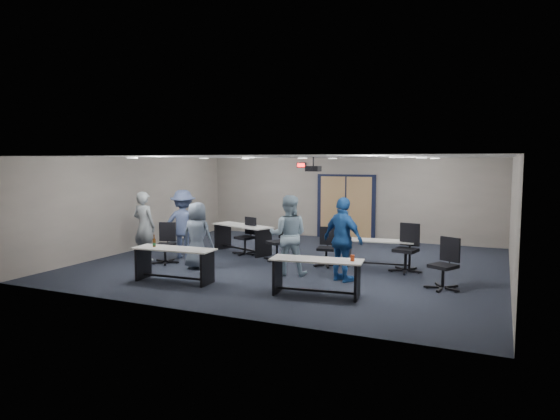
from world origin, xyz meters
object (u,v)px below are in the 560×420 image
at_px(chair_back_a, 245,236).
at_px(person_navy, 343,239).
at_px(table_back_right, 379,249).
at_px(person_gray, 144,226).
at_px(chair_back_b, 277,241).
at_px(chair_loose_left, 165,243).
at_px(table_front_right, 317,271).
at_px(chair_back_c, 326,247).
at_px(person_plaid, 197,236).
at_px(table_front_left, 174,258).
at_px(chair_back_d, 406,248).
at_px(person_back, 183,224).
at_px(table_back_left, 242,234).
at_px(person_lightblue, 288,235).
at_px(chair_loose_right, 443,264).

bearing_deg(chair_back_a, person_navy, -9.18).
relative_size(table_back_right, person_gray, 0.95).
height_order(table_back_right, chair_back_b, chair_back_b).
bearing_deg(chair_loose_left, table_front_right, -33.99).
relative_size(chair_back_a, chair_back_c, 1.07).
distance_m(chair_loose_left, person_plaid, 1.15).
bearing_deg(table_front_left, chair_back_d, 30.56).
distance_m(table_front_left, person_back, 2.72).
height_order(chair_back_a, person_navy, person_navy).
xyz_separation_m(table_back_left, person_navy, (3.60, -2.08, 0.38)).
xyz_separation_m(chair_loose_left, person_lightblue, (3.36, 0.13, 0.40)).
xyz_separation_m(table_back_left, chair_back_a, (0.19, -0.20, -0.02)).
bearing_deg(chair_back_a, person_plaid, -75.17).
bearing_deg(chair_back_b, person_back, -132.32).
bearing_deg(person_lightblue, chair_loose_right, 164.57).
bearing_deg(person_back, table_back_right, 167.46).
xyz_separation_m(table_front_right, chair_loose_right, (2.18, 1.48, 0.03)).
bearing_deg(table_back_right, table_back_left, 167.47).
relative_size(table_front_right, chair_back_c, 1.91).
relative_size(chair_loose_right, person_plaid, 0.65).
distance_m(table_back_right, person_lightblue, 2.41).
bearing_deg(chair_loose_right, chair_back_b, -169.37).
height_order(person_gray, person_plaid, person_gray).
bearing_deg(chair_back_c, person_navy, -67.03).
bearing_deg(chair_back_a, chair_back_b, 0.41).
height_order(chair_back_b, person_back, person_back).
height_order(table_front_right, person_navy, person_navy).
bearing_deg(table_back_right, table_front_right, -106.84).
relative_size(table_back_left, person_back, 1.12).
bearing_deg(chair_back_d, person_navy, -115.60).
distance_m(table_back_left, person_plaid, 2.30).
xyz_separation_m(table_front_left, chair_back_d, (4.40, 2.98, 0.06)).
xyz_separation_m(chair_back_b, person_navy, (2.24, -1.47, 0.39)).
height_order(chair_back_c, chair_loose_right, chair_loose_right).
xyz_separation_m(table_back_left, person_lightblue, (2.27, -1.99, 0.38)).
bearing_deg(chair_back_c, person_lightblue, -121.53).
distance_m(chair_back_d, person_lightblue, 2.79).
bearing_deg(chair_back_d, person_lightblue, -139.47).
height_order(table_back_right, chair_back_a, chair_back_a).
distance_m(table_front_left, chair_loose_right, 5.63).
xyz_separation_m(table_back_left, chair_back_d, (4.68, -0.63, 0.03)).
distance_m(table_back_left, chair_loose_left, 2.38).
xyz_separation_m(table_front_left, person_back, (-1.37, 2.31, 0.41)).
height_order(person_gray, person_lightblue, person_lightblue).
xyz_separation_m(chair_loose_left, person_navy, (4.68, 0.04, 0.40)).
relative_size(chair_back_c, chair_back_d, 0.85).
xyz_separation_m(person_gray, person_back, (0.71, 0.74, 0.01)).
distance_m(table_front_left, chair_back_d, 5.31).
relative_size(chair_back_a, person_plaid, 0.64).
bearing_deg(chair_back_d, table_back_right, 169.34).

